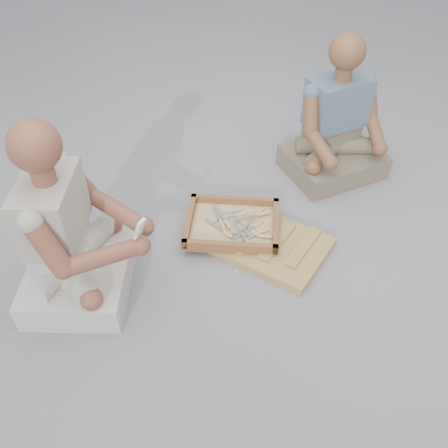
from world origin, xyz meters
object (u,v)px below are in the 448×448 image
(carved_panel, at_px, (265,242))
(craftsman, at_px, (70,238))
(companion, at_px, (337,131))
(tool_tray, at_px, (232,225))

(carved_panel, xyz_separation_m, craftsman, (-0.81, -0.58, 0.30))
(carved_panel, height_order, companion, companion)
(carved_panel, bearing_deg, craftsman, -144.38)
(carved_panel, distance_m, tool_tray, 0.21)
(carved_panel, bearing_deg, companion, 75.40)
(tool_tray, xyz_separation_m, craftsman, (-0.61, -0.61, 0.26))
(carved_panel, xyz_separation_m, companion, (0.22, 0.83, 0.28))
(companion, bearing_deg, tool_tray, 18.12)
(companion, bearing_deg, craftsman, 9.61)
(craftsman, height_order, companion, craftsman)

